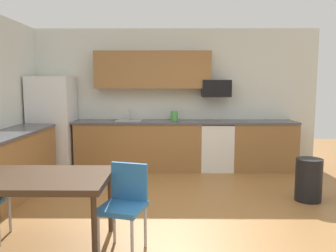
% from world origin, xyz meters
% --- Properties ---
extents(ground_plane, '(12.00, 12.00, 0.00)m').
position_xyz_m(ground_plane, '(0.00, 0.00, 0.00)').
color(ground_plane, '#9E6B38').
extents(wall_back, '(5.80, 0.10, 2.70)m').
position_xyz_m(wall_back, '(0.00, 2.65, 1.35)').
color(wall_back, silver).
rests_on(wall_back, ground).
extents(cabinet_run_back, '(2.36, 0.60, 0.90)m').
position_xyz_m(cabinet_run_back, '(-0.57, 2.30, 0.45)').
color(cabinet_run_back, olive).
rests_on(cabinet_run_back, ground).
extents(cabinet_run_back_right, '(1.19, 0.60, 0.90)m').
position_xyz_m(cabinet_run_back_right, '(1.80, 2.30, 0.45)').
color(cabinet_run_back_right, olive).
rests_on(cabinet_run_back_right, ground).
extents(cabinet_run_left, '(0.60, 2.00, 0.90)m').
position_xyz_m(cabinet_run_left, '(-2.30, 0.80, 0.45)').
color(cabinet_run_left, olive).
rests_on(cabinet_run_left, ground).
extents(countertop_back, '(4.80, 0.64, 0.04)m').
position_xyz_m(countertop_back, '(0.00, 2.30, 0.92)').
color(countertop_back, '#4C4C51').
rests_on(countertop_back, cabinet_run_back).
extents(countertop_left, '(0.64, 2.00, 0.04)m').
position_xyz_m(countertop_left, '(-2.30, 0.80, 0.92)').
color(countertop_left, '#4C4C51').
rests_on(countertop_left, cabinet_run_left).
extents(upper_cabinets_back, '(2.20, 0.34, 0.70)m').
position_xyz_m(upper_cabinets_back, '(-0.30, 2.43, 1.90)').
color(upper_cabinets_back, olive).
extents(refrigerator, '(0.76, 0.70, 1.77)m').
position_xyz_m(refrigerator, '(-2.18, 2.22, 0.89)').
color(refrigerator, white).
rests_on(refrigerator, ground).
extents(oven_range, '(0.60, 0.60, 0.91)m').
position_xyz_m(oven_range, '(0.91, 2.30, 0.46)').
color(oven_range, white).
rests_on(oven_range, ground).
extents(microwave, '(0.54, 0.36, 0.32)m').
position_xyz_m(microwave, '(0.91, 2.40, 1.55)').
color(microwave, black).
extents(sink_basin, '(0.48, 0.40, 0.14)m').
position_xyz_m(sink_basin, '(-0.75, 2.30, 0.88)').
color(sink_basin, '#A5A8AD').
rests_on(sink_basin, countertop_back).
extents(sink_faucet, '(0.02, 0.02, 0.24)m').
position_xyz_m(sink_faucet, '(-0.75, 2.48, 1.04)').
color(sink_faucet, '#B2B5BA').
rests_on(sink_faucet, countertop_back).
extents(dining_table, '(1.40, 0.90, 0.73)m').
position_xyz_m(dining_table, '(-1.27, -0.87, 0.67)').
color(dining_table, '#422D1E').
rests_on(dining_table, ground).
extents(chair_near_table, '(0.50, 0.50, 0.85)m').
position_xyz_m(chair_near_table, '(-0.40, -0.90, 0.50)').
color(chair_near_table, '#2D72B7').
rests_on(chair_near_table, ground).
extents(trash_bin, '(0.36, 0.36, 0.60)m').
position_xyz_m(trash_bin, '(1.98, 0.54, 0.30)').
color(trash_bin, black).
rests_on(trash_bin, ground).
extents(floor_mat, '(0.70, 0.50, 0.01)m').
position_xyz_m(floor_mat, '(-0.85, 1.65, 0.01)').
color(floor_mat, orange).
rests_on(floor_mat, ground).
extents(kettle, '(0.14, 0.14, 0.20)m').
position_xyz_m(kettle, '(0.11, 2.35, 1.02)').
color(kettle, '#4CA54C').
rests_on(kettle, countertop_back).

